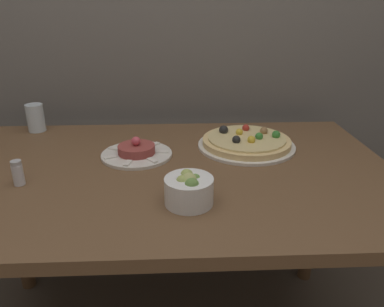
% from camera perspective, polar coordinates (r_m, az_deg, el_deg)
% --- Properties ---
extents(dining_table, '(1.43, 0.87, 0.76)m').
position_cam_1_polar(dining_table, '(1.19, -4.56, -6.21)').
color(dining_table, brown).
rests_on(dining_table, ground_plane).
extents(pizza_plate, '(0.34, 0.34, 0.06)m').
position_cam_1_polar(pizza_plate, '(1.32, 8.31, 1.75)').
color(pizza_plate, silver).
rests_on(pizza_plate, dining_table).
extents(tartare_plate, '(0.23, 0.23, 0.07)m').
position_cam_1_polar(tartare_plate, '(1.24, -8.43, 0.23)').
color(tartare_plate, silver).
rests_on(tartare_plate, dining_table).
extents(small_bowl, '(0.12, 0.12, 0.08)m').
position_cam_1_polar(small_bowl, '(0.94, -0.47, -5.46)').
color(small_bowl, white).
rests_on(small_bowl, dining_table).
extents(drinking_glass, '(0.07, 0.07, 0.11)m').
position_cam_1_polar(drinking_glass, '(1.58, -22.74, 5.04)').
color(drinking_glass, silver).
rests_on(drinking_glass, dining_table).
extents(salt_shaker, '(0.03, 0.03, 0.07)m').
position_cam_1_polar(salt_shaker, '(1.14, -25.02, -2.70)').
color(salt_shaker, silver).
rests_on(salt_shaker, dining_table).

